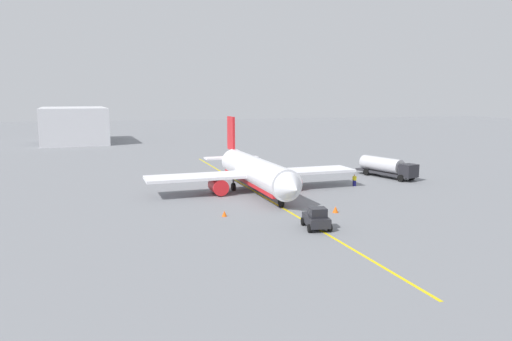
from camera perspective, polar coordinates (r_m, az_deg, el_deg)
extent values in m
plane|color=slate|center=(63.59, 0.00, -2.67)|extent=(400.00, 400.00, 0.00)
cylinder|color=white|center=(63.07, 0.00, -0.12)|extent=(21.96, 5.25, 3.74)
cube|color=red|center=(63.24, 0.00, -1.04)|extent=(20.71, 4.50, 1.05)
cone|color=white|center=(51.97, 4.34, -2.12)|extent=(3.26, 3.80, 3.59)
cone|color=white|center=(75.01, -3.16, 1.62)|extent=(4.44, 3.47, 3.18)
cube|color=red|center=(74.03, -3.05, 4.56)|extent=(3.22, 0.58, 5.20)
cube|color=white|center=(74.43, -3.03, 1.59)|extent=(2.98, 8.55, 0.24)
cube|color=white|center=(64.08, -0.29, -0.39)|extent=(6.83, 29.47, 0.36)
cylinder|color=red|center=(65.40, 4.26, -1.34)|extent=(3.34, 2.32, 2.10)
cylinder|color=red|center=(62.09, -4.60, -1.90)|extent=(3.34, 2.32, 2.10)
cylinder|color=#4C4C51|center=(55.05, 3.08, -3.30)|extent=(0.24, 0.24, 1.20)
cylinder|color=black|center=(55.18, 3.07, -3.91)|extent=(1.13, 0.48, 1.10)
cylinder|color=#4C4C51|center=(66.08, 1.57, -1.21)|extent=(0.24, 0.24, 1.20)
cylinder|color=black|center=(66.19, 1.57, -1.72)|extent=(1.13, 0.48, 1.10)
cylinder|color=#4C4C51|center=(64.47, -2.77, -1.48)|extent=(0.24, 0.24, 1.20)
cylinder|color=black|center=(64.58, -2.76, -2.00)|extent=(1.13, 0.48, 1.10)
cube|color=#2D2D33|center=(78.32, 15.31, -0.25)|extent=(10.69, 5.61, 0.30)
cube|color=#232328|center=(75.11, 18.07, -0.03)|extent=(2.65, 2.90, 2.00)
cube|color=black|center=(74.50, 18.63, 0.18)|extent=(0.77, 1.95, 0.90)
cylinder|color=silver|center=(78.52, 15.02, 0.74)|extent=(7.96, 4.55, 2.30)
cylinder|color=black|center=(76.50, 18.39, -0.72)|extent=(1.15, 0.67, 1.10)
cylinder|color=black|center=(74.58, 17.19, -0.91)|extent=(1.15, 0.67, 1.10)
cylinder|color=black|center=(81.02, 14.49, -0.03)|extent=(1.15, 0.67, 1.10)
cylinder|color=black|center=(79.21, 13.26, -0.18)|extent=(1.15, 0.67, 1.10)
cube|color=#232328|center=(46.69, 7.33, -5.99)|extent=(3.80, 2.39, 0.90)
cube|color=black|center=(46.00, 7.52, -5.07)|extent=(1.57, 1.75, 0.90)
cylinder|color=black|center=(47.77, 5.73, -6.18)|extent=(0.83, 0.39, 0.80)
cylinder|color=black|center=(48.29, 8.05, -6.06)|extent=(0.83, 0.39, 0.80)
cylinder|color=black|center=(45.35, 6.54, -7.02)|extent=(0.83, 0.39, 0.80)
cylinder|color=black|center=(45.89, 8.97, -6.88)|extent=(0.83, 0.39, 0.80)
cube|color=navy|center=(69.45, 11.87, -1.51)|extent=(0.47, 0.36, 0.85)
cube|color=yellow|center=(69.32, 11.89, -0.92)|extent=(0.55, 0.40, 0.60)
sphere|color=tan|center=(69.25, 11.90, -0.56)|extent=(0.24, 0.24, 0.24)
cone|color=#F2590F|center=(51.09, -3.87, -5.25)|extent=(0.57, 0.57, 0.63)
cone|color=#F2590F|center=(53.34, 9.64, -4.69)|extent=(0.65, 0.65, 0.72)
cube|color=silver|center=(141.64, -21.25, 5.18)|extent=(28.72, 20.10, 9.79)
cube|color=#4C515B|center=(141.90, -24.68, 4.38)|extent=(18.71, 2.38, 6.46)
cube|color=yellow|center=(63.59, 0.00, -2.67)|extent=(72.32, 5.36, 0.01)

